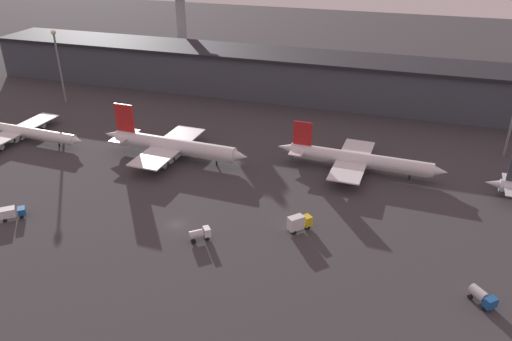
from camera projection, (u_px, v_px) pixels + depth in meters
name	position (u px, v px, depth m)	size (l,w,h in m)	color
ground	(176.00, 224.00, 115.76)	(600.00, 600.00, 0.00)	#383538
terminal_building	(284.00, 75.00, 193.46)	(248.85, 23.30, 16.86)	#3D424C
airplane_0	(19.00, 131.00, 157.84)	(47.39, 32.70, 13.33)	white
airplane_1	(173.00, 146.00, 145.47)	(46.87, 30.56, 14.81)	silver
airplane_2	(358.00, 160.00, 138.21)	(47.22, 28.06, 12.54)	silver
service_vehicle_1	(482.00, 297.00, 91.59)	(5.07, 5.27, 2.71)	#195199
service_vehicle_2	(299.00, 222.00, 112.67)	(5.42, 5.59, 3.84)	gold
service_vehicle_4	(11.00, 212.00, 117.36)	(5.77, 5.39, 2.82)	#195199
service_vehicle_5	(200.00, 234.00, 109.58)	(4.82, 4.51, 2.75)	white
lamp_post_0	(58.00, 58.00, 182.28)	(1.80, 1.80, 27.35)	slate
control_tower	(181.00, 15.00, 228.70)	(9.00, 9.00, 38.87)	#99999E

